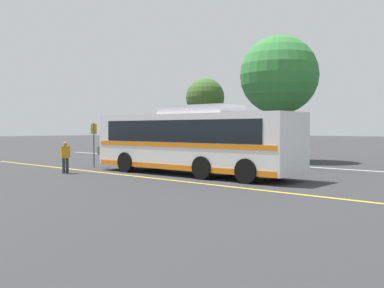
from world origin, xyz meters
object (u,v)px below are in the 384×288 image
parked_car_0 (127,150)px  transit_bus (192,140)px  pedestrian_0 (65,156)px  bus_stop_sign (94,139)px  tree_0 (205,98)px  tree_2 (279,75)px  parked_car_1 (202,152)px

parked_car_0 → transit_bus: bearing=-113.2°
transit_bus → pedestrian_0: transit_bus is taller
bus_stop_sign → tree_0: bearing=5.7°
pedestrian_0 → tree_2: tree_2 is taller
bus_stop_sign → tree_2: size_ratio=0.30×
parked_car_0 → tree_2: 11.59m
parked_car_1 → tree_2: (1.76, 5.73, 4.93)m
tree_0 → tree_2: size_ratio=0.73×
transit_bus → pedestrian_0: 6.26m
bus_stop_sign → transit_bus: bearing=-85.8°
tree_2 → parked_car_1: bearing=-107.1°
transit_bus → parked_car_1: bearing=34.8°
transit_bus → pedestrian_0: bearing=123.8°
transit_bus → parked_car_1: 5.90m
parked_car_0 → parked_car_1: size_ratio=0.98×
parked_car_0 → tree_0: tree_0 is taller
tree_0 → tree_2: bearing=-1.0°
transit_bus → pedestrian_0: (-5.03, -3.65, -0.77)m
parked_car_1 → bus_stop_sign: (-3.28, -5.42, 0.79)m
transit_bus → bus_stop_sign: size_ratio=4.45×
bus_stop_sign → tree_0: tree_0 is taller
pedestrian_0 → transit_bus: bearing=-36.2°
transit_bus → pedestrian_0: size_ratio=7.20×
parked_car_0 → tree_0: bearing=-18.3°
tree_2 → tree_0: bearing=179.0°
parked_car_0 → parked_car_1: (6.85, 0.20, 0.08)m
pedestrian_0 → bus_stop_sign: bearing=49.3°
parked_car_0 → tree_0: (2.02, 6.04, 3.84)m
tree_0 → tree_2: (6.60, -0.12, 1.18)m
bus_stop_sign → parked_car_0: bearing=32.2°
pedestrian_0 → bus_stop_sign: (-1.77, 2.89, 0.70)m
pedestrian_0 → tree_2: 15.21m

